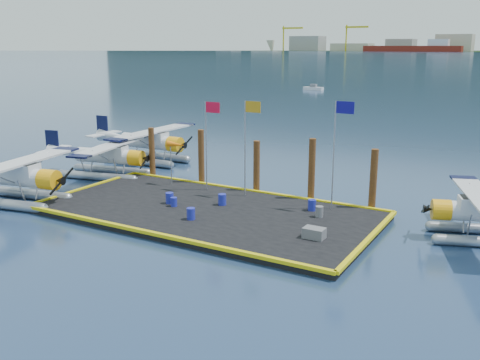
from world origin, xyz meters
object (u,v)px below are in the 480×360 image
(drum_4, at_px, (312,205))
(crate, at_px, (314,233))
(drum_3, at_px, (174,202))
(drum_5, at_px, (222,200))
(drum_1, at_px, (191,214))
(seaplane_b, at_px, (108,158))
(piling_1, at_px, (201,159))
(piling_4, at_px, (373,182))
(piling_2, at_px, (257,169))
(seaplane_c, at_px, (150,144))
(drum_2, at_px, (319,212))
(flagpole_blue, at_px, (338,139))
(flagpole_yellow, at_px, (248,134))
(flagpole_red, at_px, (209,132))
(piling_0, at_px, (152,154))
(piling_3, at_px, (312,172))
(seaplane_a, at_px, (15,179))
(drum_0, at_px, (170,198))

(drum_4, xyz_separation_m, crate, (1.92, -4.34, -0.06))
(drum_3, height_order, drum_5, drum_5)
(crate, bearing_deg, drum_1, -174.76)
(seaplane_b, xyz_separation_m, piling_1, (7.95, 1.14, 0.58))
(piling_4, bearing_deg, seaplane_b, -176.81)
(drum_4, xyz_separation_m, piling_2, (-5.09, 2.48, 1.16))
(seaplane_c, relative_size, drum_2, 16.66)
(seaplane_b, xyz_separation_m, drum_3, (9.85, -4.76, -0.83))
(drum_1, relative_size, piling_1, 0.16)
(flagpole_blue, bearing_deg, flagpole_yellow, 180.00)
(crate, xyz_separation_m, flagpole_red, (-9.80, 5.21, 3.72))
(piling_2, bearing_deg, piling_0, 180.00)
(piling_3, bearing_deg, crate, -66.18)
(seaplane_c, distance_m, drum_2, 20.75)
(seaplane_a, xyz_separation_m, drum_2, (18.50, 6.05, -0.92))
(piling_2, bearing_deg, piling_3, 0.00)
(seaplane_a, xyz_separation_m, drum_3, (9.96, 3.58, -0.96))
(drum_2, distance_m, piling_2, 6.96)
(drum_5, xyz_separation_m, crate, (7.17, -2.63, -0.07))
(seaplane_b, xyz_separation_m, piling_0, (3.45, 1.14, 0.48))
(piling_1, bearing_deg, seaplane_a, -130.35)
(flagpole_blue, bearing_deg, seaplane_b, 178.58)
(drum_4, relative_size, flagpole_red, 0.11)
(flagpole_red, bearing_deg, seaplane_a, -141.08)
(drum_2, xyz_separation_m, drum_4, (-0.85, 0.95, 0.02))
(crate, height_order, flagpole_blue, flagpole_blue)
(drum_1, distance_m, piling_0, 11.61)
(seaplane_c, bearing_deg, piling_2, 68.81)
(seaplane_a, distance_m, seaplane_c, 14.24)
(seaplane_a, bearing_deg, crate, 86.53)
(seaplane_a, distance_m, flagpole_yellow, 15.27)
(drum_1, xyz_separation_m, flagpole_blue, (6.41, 5.87, 3.95))
(drum_2, bearing_deg, piling_3, 119.51)
(seaplane_b, height_order, piling_4, piling_4)
(flagpole_yellow, bearing_deg, drum_4, -10.16)
(seaplane_a, xyz_separation_m, piling_4, (20.55, 9.48, 0.36))
(seaplane_c, relative_size, piling_4, 2.66)
(seaplane_a, height_order, piling_1, piling_1)
(flagpole_blue, bearing_deg, piling_2, 165.52)
(drum_5, xyz_separation_m, flagpole_blue, (6.36, 2.58, 3.94))
(flagpole_red, bearing_deg, drum_2, -11.83)
(flagpole_blue, relative_size, piling_4, 1.62)
(piling_3, bearing_deg, drum_4, -66.22)
(drum_4, relative_size, flagpole_blue, 0.10)
(drum_2, xyz_separation_m, piling_2, (-5.94, 3.43, 1.18))
(seaplane_c, xyz_separation_m, drum_2, (19.05, -8.18, -0.93))
(drum_4, distance_m, piling_3, 3.05)
(drum_0, xyz_separation_m, piling_2, (3.18, 5.54, 1.16))
(flagpole_yellow, bearing_deg, crate, -37.45)
(crate, bearing_deg, piling_4, 81.71)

